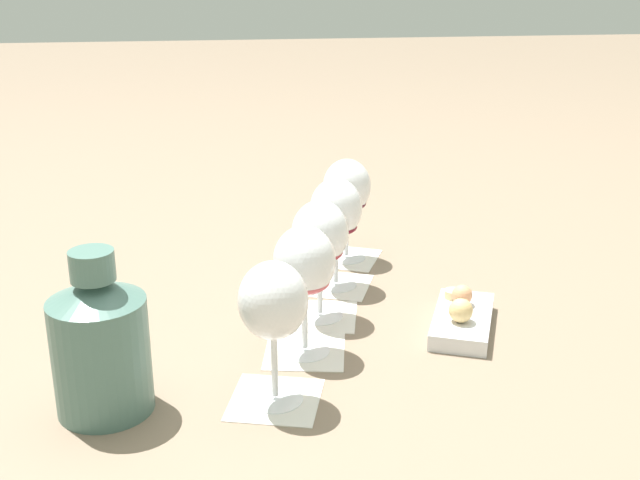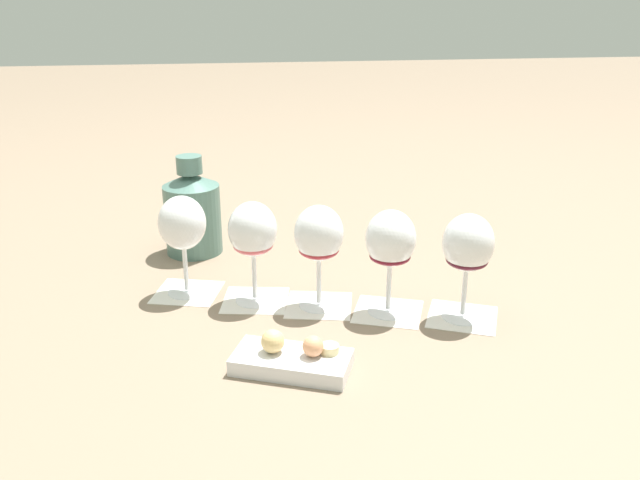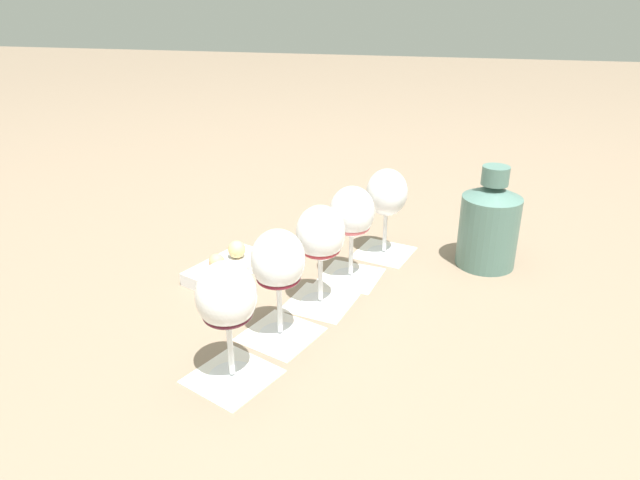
% 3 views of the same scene
% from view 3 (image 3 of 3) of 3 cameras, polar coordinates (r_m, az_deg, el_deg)
% --- Properties ---
extents(ground_plane, '(8.00, 8.00, 0.00)m').
position_cam_3_polar(ground_plane, '(1.05, 0.04, -6.27)').
color(ground_plane, '#7F6B56').
extents(tasting_card_0, '(0.14, 0.14, 0.00)m').
position_cam_3_polar(tasting_card_0, '(1.24, 6.40, -1.24)').
color(tasting_card_0, silver).
rests_on(tasting_card_0, ground_plane).
extents(tasting_card_1, '(0.13, 0.13, 0.00)m').
position_cam_3_polar(tasting_card_1, '(1.14, 3.06, -3.62)').
color(tasting_card_1, silver).
rests_on(tasting_card_1, ground_plane).
extents(tasting_card_2, '(0.14, 0.13, 0.00)m').
position_cam_3_polar(tasting_card_2, '(1.04, -0.20, -6.24)').
color(tasting_card_2, silver).
rests_on(tasting_card_2, ground_plane).
extents(tasting_card_3, '(0.15, 0.15, 0.00)m').
position_cam_3_polar(tasting_card_3, '(0.96, -3.98, -9.36)').
color(tasting_card_3, silver).
rests_on(tasting_card_3, ground_plane).
extents(tasting_card_4, '(0.15, 0.15, 0.00)m').
position_cam_3_polar(tasting_card_4, '(0.88, -8.74, -13.30)').
color(tasting_card_4, silver).
rests_on(tasting_card_4, ground_plane).
extents(wine_glass_0, '(0.09, 0.09, 0.19)m').
position_cam_3_polar(wine_glass_0, '(1.19, 6.68, 4.34)').
color(wine_glass_0, white).
rests_on(wine_glass_0, tasting_card_0).
extents(wine_glass_1, '(0.09, 0.09, 0.19)m').
position_cam_3_polar(wine_glass_1, '(1.08, 3.21, 2.41)').
color(wine_glass_1, white).
rests_on(wine_glass_1, tasting_card_1).
extents(wine_glass_2, '(0.09, 0.09, 0.19)m').
position_cam_3_polar(wine_glass_2, '(0.99, -0.21, 0.21)').
color(wine_glass_2, white).
rests_on(wine_glass_2, tasting_card_2).
extents(wine_glass_3, '(0.09, 0.09, 0.19)m').
position_cam_3_polar(wine_glass_3, '(0.89, -4.21, -2.47)').
color(wine_glass_3, white).
rests_on(wine_glass_3, tasting_card_3).
extents(wine_glass_4, '(0.09, 0.09, 0.19)m').
position_cam_3_polar(wine_glass_4, '(0.80, -9.31, -6.01)').
color(wine_glass_4, white).
rests_on(wine_glass_4, tasting_card_4).
extents(ceramic_vase, '(0.12, 0.12, 0.21)m').
position_cam_3_polar(ceramic_vase, '(1.20, 16.56, 1.59)').
color(ceramic_vase, '#4C7066').
rests_on(ceramic_vase, ground_plane).
extents(snack_dish, '(0.19, 0.14, 0.06)m').
position_cam_3_polar(snack_dish, '(1.15, -9.27, -2.58)').
color(snack_dish, silver).
rests_on(snack_dish, ground_plane).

